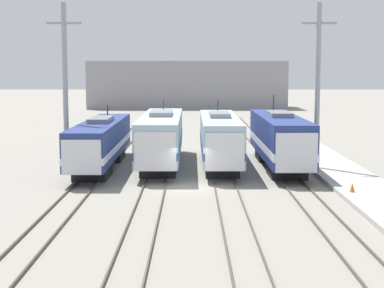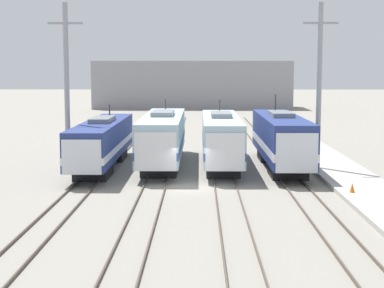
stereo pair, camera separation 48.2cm
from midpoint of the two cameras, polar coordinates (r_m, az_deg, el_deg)
name	(u,v)px [view 2 (the right image)]	position (r m, az deg, el deg)	size (l,w,h in m)	color
ground_plane	(190,188)	(41.98, 0.15, -3.91)	(400.00, 400.00, 0.00)	gray
rail_pair_far_left	(84,186)	(42.60, -9.29, -3.74)	(1.51, 120.00, 0.15)	#4C4238
rail_pair_center_left	(155,187)	(42.05, -3.02, -3.80)	(1.51, 120.00, 0.15)	#4C4238
rail_pair_center_right	(226,187)	(42.01, 3.33, -3.81)	(1.51, 120.00, 0.15)	#4C4238
rail_pair_far_right	(297,187)	(42.48, 9.62, -3.78)	(1.51, 120.00, 0.15)	#4C4238
locomotive_far_left	(102,142)	(50.15, -7.75, 0.15)	(2.82, 18.25, 4.75)	black
locomotive_center_left	(163,138)	(51.04, -2.36, 0.53)	(3.10, 18.03, 5.12)	#232326
locomotive_center_right	(221,139)	(50.42, 2.89, 0.41)	(2.90, 16.95, 5.14)	#232326
locomotive_far_right	(281,140)	(50.13, 8.23, 0.37)	(3.03, 17.02, 5.61)	black
catenary_tower_left	(67,86)	(49.10, -10.80, 5.11)	(2.61, 0.39, 12.60)	gray
catenary_tower_right	(319,86)	(48.99, 11.51, 5.09)	(2.61, 0.39, 12.60)	gray
platform	(360,186)	(43.30, 15.05, -3.62)	(4.00, 120.00, 0.30)	#A8A59E
traffic_cone	(352,188)	(40.07, 14.39, -3.79)	(0.32, 0.32, 0.58)	orange
depot_building	(192,85)	(127.84, 0.15, 5.30)	(38.39, 12.11, 9.21)	gray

